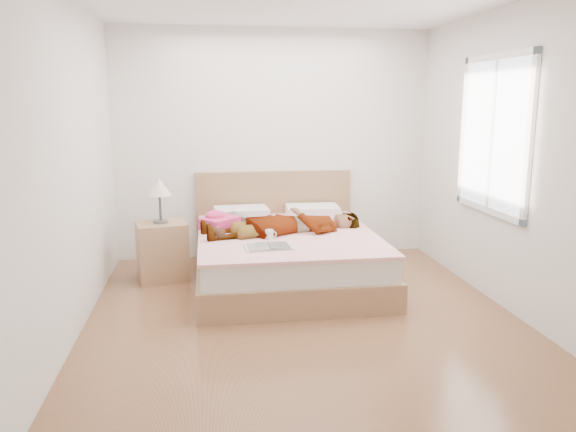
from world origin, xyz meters
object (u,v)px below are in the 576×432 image
(phone, at_px, (233,209))
(woman, at_px, (286,220))
(coffee_mug, at_px, (270,234))
(plush_toy, at_px, (218,233))
(bed, at_px, (285,253))
(towel, at_px, (219,221))
(nightstand, at_px, (162,246))
(magazine, at_px, (268,247))

(phone, bearing_deg, woman, -49.64)
(woman, relative_size, phone, 19.53)
(coffee_mug, bearing_deg, phone, 113.75)
(coffee_mug, relative_size, plush_toy, 0.55)
(bed, xyz_separation_m, coffee_mug, (-0.20, -0.32, 0.28))
(woman, height_order, bed, bed)
(woman, height_order, coffee_mug, woman)
(towel, bearing_deg, plush_toy, -92.16)
(phone, bearing_deg, plush_toy, -117.05)
(phone, relative_size, nightstand, 0.08)
(plush_toy, relative_size, nightstand, 0.21)
(phone, bearing_deg, towel, -145.82)
(coffee_mug, bearing_deg, plush_toy, 171.90)
(bed, distance_m, magazine, 0.73)
(towel, xyz_separation_m, magazine, (0.42, -0.85, -0.07))
(woman, bearing_deg, plush_toy, -82.71)
(phone, distance_m, magazine, 1.06)
(phone, relative_size, bed, 0.04)
(magazine, bearing_deg, towel, 116.27)
(phone, bearing_deg, bed, -47.80)
(woman, xyz_separation_m, towel, (-0.66, 0.24, -0.04))
(magazine, distance_m, nightstand, 1.31)
(nightstand, bearing_deg, towel, 1.49)
(coffee_mug, bearing_deg, magazine, -98.38)
(coffee_mug, xyz_separation_m, plush_toy, (-0.49, 0.07, 0.01))
(phone, bearing_deg, nightstand, -177.45)
(woman, height_order, magazine, woman)
(bed, distance_m, coffee_mug, 0.47)
(bed, bearing_deg, phone, 143.18)
(coffee_mug, relative_size, nightstand, 0.12)
(phone, xyz_separation_m, nightstand, (-0.74, -0.18, -0.33))
(bed, bearing_deg, magazine, -110.86)
(bed, distance_m, towel, 0.76)
(magazine, xyz_separation_m, coffee_mug, (0.05, 0.32, 0.04))
(phone, distance_m, nightstand, 0.83)
(phone, relative_size, coffee_mug, 0.70)
(woman, distance_m, towel, 0.70)
(woman, relative_size, nightstand, 1.60)
(woman, bearing_deg, nightstand, -111.10)
(plush_toy, bearing_deg, coffee_mug, -8.10)
(woman, relative_size, bed, 0.80)
(bed, height_order, magazine, bed)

